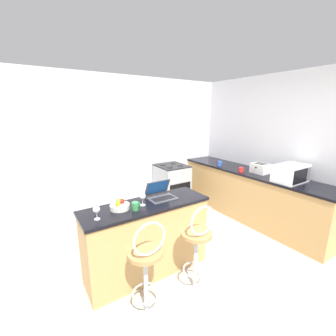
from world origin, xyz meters
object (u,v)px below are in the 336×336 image
(stove_range, at_px, (172,187))
(mug_blue, at_px, (220,164))
(laptop, at_px, (160,193))
(mug_green, at_px, (135,206))
(wine_glass_tall, at_px, (142,197))
(toaster, at_px, (260,168))
(wine_glass_short, at_px, (96,210))
(bar_stool_near, at_px, (146,272))
(bar_stool_far, at_px, (197,251))
(microwave, at_px, (291,173))
(fruit_bowl, at_px, (120,206))
(mug_red, at_px, (241,170))

(stove_range, xyz_separation_m, mug_blue, (0.77, -0.57, 0.50))
(laptop, xyz_separation_m, mug_green, (-0.42, -0.17, -0.01))
(stove_range, xyz_separation_m, wine_glass_tall, (-1.39, -1.46, 0.56))
(laptop, distance_m, mug_green, 0.45)
(toaster, xyz_separation_m, mug_green, (-2.50, -0.21, -0.04))
(wine_glass_tall, height_order, wine_glass_short, wine_glass_tall)
(bar_stool_near, relative_size, mug_blue, 10.48)
(bar_stool_far, bearing_deg, bar_stool_near, 180.00)
(microwave, distance_m, stove_range, 2.19)
(stove_range, relative_size, fruit_bowl, 4.23)
(stove_range, bearing_deg, wine_glass_tall, -133.59)
(mug_green, bearing_deg, bar_stool_near, -105.02)
(mug_red, bearing_deg, stove_range, 123.82)
(wine_glass_short, bearing_deg, laptop, 10.76)
(mug_green, relative_size, wine_glass_short, 0.65)
(fruit_bowl, bearing_deg, mug_green, -42.06)
(bar_stool_far, xyz_separation_m, microwave, (1.96, 0.13, 0.55))
(bar_stool_near, distance_m, bar_stool_far, 0.62)
(bar_stool_near, height_order, bar_stool_far, same)
(bar_stool_near, relative_size, bar_stool_far, 1.00)
(fruit_bowl, xyz_separation_m, mug_green, (0.14, -0.12, 0.01))
(wine_glass_tall, relative_size, mug_red, 1.55)
(bar_stool_far, distance_m, stove_range, 2.26)
(toaster, relative_size, mug_green, 2.99)
(stove_range, bearing_deg, microwave, -63.64)
(toaster, xyz_separation_m, fruit_bowl, (-2.63, -0.09, -0.05))
(microwave, bearing_deg, mug_red, 103.87)
(toaster, bearing_deg, wine_glass_short, -176.05)
(fruit_bowl, relative_size, mug_blue, 2.18)
(wine_glass_tall, xyz_separation_m, wine_glass_short, (-0.54, -0.06, -0.01))
(mug_blue, bearing_deg, mug_red, -92.62)
(microwave, relative_size, wine_glass_tall, 3.46)
(bar_stool_near, xyz_separation_m, fruit_bowl, (-0.00, 0.61, 0.45))
(bar_stool_near, height_order, mug_green, bar_stool_near)
(bar_stool_far, bearing_deg, toaster, 19.07)
(microwave, relative_size, mug_red, 5.35)
(mug_green, bearing_deg, laptop, 21.69)
(bar_stool_near, distance_m, wine_glass_tall, 0.80)
(toaster, relative_size, mug_blue, 2.80)
(laptop, height_order, stove_range, laptop)
(bar_stool_near, distance_m, mug_red, 2.59)
(fruit_bowl, relative_size, wine_glass_short, 1.52)
(wine_glass_short, bearing_deg, stove_range, 38.27)
(microwave, bearing_deg, wine_glass_short, 172.78)
(toaster, bearing_deg, mug_blue, 105.91)
(bar_stool_far, xyz_separation_m, wine_glass_short, (-0.91, 0.49, 0.52))
(mug_red, bearing_deg, mug_blue, 87.38)
(mug_blue, bearing_deg, wine_glass_short, -160.46)
(mug_blue, bearing_deg, wine_glass_tall, -157.48)
(laptop, distance_m, wine_glass_tall, 0.32)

